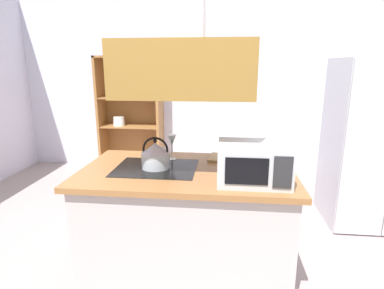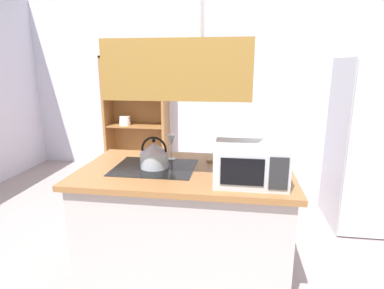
{
  "view_description": "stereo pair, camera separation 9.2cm",
  "coord_description": "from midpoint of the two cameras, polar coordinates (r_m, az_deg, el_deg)",
  "views": [
    {
      "loc": [
        0.33,
        -2.0,
        1.64
      ],
      "look_at": [
        0.05,
        0.52,
        1.0
      ],
      "focal_mm": 29.19,
      "sensor_mm": 36.0,
      "label": 1
    },
    {
      "loc": [
        0.42,
        -1.99,
        1.64
      ],
      "look_at": [
        0.05,
        0.52,
        1.0
      ],
      "focal_mm": 29.19,
      "sensor_mm": 36.0,
      "label": 2
    }
  ],
  "objects": [
    {
      "name": "ground_plane",
      "position": [
        2.61,
        -3.79,
        -24.79
      ],
      "size": [
        7.8,
        7.8,
        0.0
      ],
      "primitive_type": "plane",
      "color": "gray"
    },
    {
      "name": "wall_back",
      "position": [
        5.02,
        1.92,
        10.8
      ],
      "size": [
        6.0,
        0.12,
        2.7
      ],
      "primitive_type": "cube",
      "color": "silver",
      "rests_on": "ground"
    },
    {
      "name": "kitchen_island",
      "position": [
        2.5,
        -1.99,
        -14.27
      ],
      "size": [
        1.56,
        0.92,
        0.9
      ],
      "color": "#B7ABA9",
      "rests_on": "ground"
    },
    {
      "name": "range_hood",
      "position": [
        2.2,
        -2.28,
        16.6
      ],
      "size": [
        0.9,
        0.7,
        1.26
      ],
      "color": "olive"
    },
    {
      "name": "refrigerator",
      "position": [
        3.72,
        29.94,
        0.12
      ],
      "size": [
        0.9,
        0.78,
        1.72
      ],
      "color": "#B3B4C1",
      "rests_on": "ground"
    },
    {
      "name": "dish_cabinet",
      "position": [
        5.09,
        -11.52,
        4.27
      ],
      "size": [
        0.98,
        0.4,
        1.79
      ],
      "color": "#9C6735",
      "rests_on": "ground"
    },
    {
      "name": "kettle",
      "position": [
        2.33,
        -7.81,
        -1.96
      ],
      "size": [
        0.21,
        0.21,
        0.23
      ],
      "color": "#B5BBC6",
      "rests_on": "kitchen_island"
    },
    {
      "name": "cutting_board",
      "position": [
        2.56,
        6.0,
        -2.52
      ],
      "size": [
        0.37,
        0.28,
        0.02
      ],
      "primitive_type": "cube",
      "rotation": [
        0.0,
        0.0,
        -0.12
      ],
      "color": "tan",
      "rests_on": "kitchen_island"
    },
    {
      "name": "microwave",
      "position": [
        2.05,
        9.93,
        -3.37
      ],
      "size": [
        0.46,
        0.35,
        0.26
      ],
      "color": "#B7BABF",
      "rests_on": "kitchen_island"
    },
    {
      "name": "wine_glass_on_counter",
      "position": [
        2.52,
        -4.76,
        0.58
      ],
      "size": [
        0.08,
        0.08,
        0.21
      ],
      "color": "silver",
      "rests_on": "kitchen_island"
    }
  ]
}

